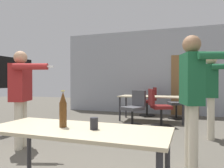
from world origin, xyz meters
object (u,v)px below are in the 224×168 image
at_px(office_chair_side_rolled, 134,109).
at_px(person_left_plaid, 212,87).
at_px(person_near_casual, 21,90).
at_px(beer_bottle, 63,110).
at_px(office_chair_near_pushed, 158,109).
at_px(person_center_tall, 193,87).
at_px(office_chair_far_right, 179,104).
at_px(drink_cup, 94,123).
at_px(tv_screen, 16,84).
at_px(office_chair_mid_tucked, 149,102).

bearing_deg(office_chair_side_rolled, person_left_plaid, -177.50).
bearing_deg(person_near_casual, beer_bottle, 33.68).
bearing_deg(beer_bottle, person_near_casual, 142.27).
height_order(office_chair_side_rolled, office_chair_near_pushed, office_chair_near_pushed).
relative_size(person_center_tall, beer_bottle, 5.11).
bearing_deg(person_center_tall, office_chair_far_right, 167.28).
distance_m(office_chair_near_pushed, drink_cup, 3.87).
bearing_deg(person_near_casual, tv_screen, -152.69).
height_order(tv_screen, person_center_tall, person_center_tall).
relative_size(office_chair_near_pushed, office_chair_far_right, 1.03).
relative_size(person_left_plaid, beer_bottle, 5.01).
distance_m(person_near_casual, office_chair_mid_tucked, 4.54).
bearing_deg(beer_bottle, person_left_plaid, 62.82).
height_order(office_chair_near_pushed, drink_cup, office_chair_near_pushed).
height_order(person_left_plaid, office_chair_side_rolled, person_left_plaid).
bearing_deg(office_chair_mid_tucked, drink_cup, 168.66).
xyz_separation_m(office_chair_near_pushed, drink_cup, (-0.06, -3.86, 0.32)).
relative_size(tv_screen, person_near_casual, 1.03).
distance_m(person_left_plaid, office_chair_far_right, 2.49).
xyz_separation_m(person_left_plaid, office_chair_mid_tucked, (-1.68, 2.52, -0.59)).
bearing_deg(person_near_casual, office_chair_side_rolled, 133.50).
bearing_deg(office_chair_near_pushed, drink_cup, -24.41).
height_order(person_center_tall, office_chair_far_right, person_center_tall).
xyz_separation_m(person_center_tall, office_chair_mid_tucked, (-1.30, 4.25, -0.63)).
height_order(person_left_plaid, office_chair_near_pushed, person_left_plaid).
height_order(person_center_tall, drink_cup, person_center_tall).
bearing_deg(office_chair_far_right, person_left_plaid, 175.57).
distance_m(office_chair_mid_tucked, office_chair_near_pushed, 1.72).
height_order(office_chair_mid_tucked, office_chair_side_rolled, office_chair_mid_tucked).
distance_m(tv_screen, drink_cup, 4.07).
relative_size(office_chair_near_pushed, drink_cup, 9.05).
relative_size(person_center_tall, office_chair_near_pushed, 1.83).
bearing_deg(person_left_plaid, office_chair_near_pushed, -125.48).
bearing_deg(person_left_plaid, office_chair_side_rolled, -113.49).
height_order(person_near_casual, person_left_plaid, person_left_plaid).
xyz_separation_m(person_near_casual, office_chair_side_rolled, (1.36, 2.57, -0.59)).
distance_m(tv_screen, office_chair_near_pushed, 3.60).
height_order(tv_screen, office_chair_far_right, tv_screen).
height_order(office_chair_mid_tucked, office_chair_far_right, office_chair_mid_tucked).
bearing_deg(office_chair_near_pushed, beer_bottle, -29.05).
bearing_deg(beer_bottle, drink_cup, 1.44).
xyz_separation_m(office_chair_mid_tucked, office_chair_side_rolled, (-0.10, -1.69, -0.03)).
relative_size(person_left_plaid, office_chair_side_rolled, 1.89).
bearing_deg(person_center_tall, office_chair_side_rolled, -168.88).
bearing_deg(office_chair_near_pushed, person_center_tall, -6.81).
distance_m(office_chair_side_rolled, drink_cup, 3.87).
bearing_deg(office_chair_far_right, drink_cup, 152.72).
height_order(tv_screen, person_left_plaid, tv_screen).
distance_m(tv_screen, office_chair_far_right, 4.69).
height_order(tv_screen, office_chair_near_pushed, tv_screen).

